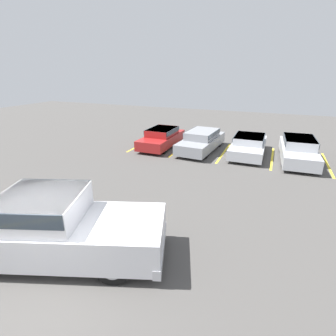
% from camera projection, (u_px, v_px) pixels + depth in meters
% --- Properties ---
extents(ground_plane, '(60.00, 60.00, 0.00)m').
position_uv_depth(ground_plane, '(50.00, 280.00, 6.34)').
color(ground_plane, '#4C4947').
extents(stall_stripe_a, '(0.12, 4.33, 0.01)m').
position_uv_depth(stall_stripe_a, '(143.00, 144.00, 18.10)').
color(stall_stripe_a, yellow).
rests_on(stall_stripe_a, ground_plane).
extents(stall_stripe_b, '(0.12, 4.33, 0.01)m').
position_uv_depth(stall_stripe_b, '(181.00, 148.00, 17.10)').
color(stall_stripe_b, yellow).
rests_on(stall_stripe_b, ground_plane).
extents(stall_stripe_c, '(0.12, 4.33, 0.01)m').
position_uv_depth(stall_stripe_c, '(224.00, 153.00, 16.10)').
color(stall_stripe_c, yellow).
rests_on(stall_stripe_c, ground_plane).
extents(stall_stripe_d, '(0.12, 4.33, 0.01)m').
position_uv_depth(stall_stripe_d, '(272.00, 158.00, 15.10)').
color(stall_stripe_d, yellow).
rests_on(stall_stripe_d, ground_plane).
extents(stall_stripe_e, '(0.12, 4.33, 0.01)m').
position_uv_depth(stall_stripe_e, '(327.00, 164.00, 14.11)').
color(stall_stripe_e, yellow).
rests_on(stall_stripe_e, ground_plane).
extents(pickup_truck, '(6.03, 3.84, 1.85)m').
position_uv_depth(pickup_truck, '(56.00, 227.00, 6.86)').
color(pickup_truck, silver).
rests_on(pickup_truck, ground_plane).
extents(parked_sedan_a, '(1.72, 4.31, 1.22)m').
position_uv_depth(parked_sedan_a, '(162.00, 137.00, 17.17)').
color(parked_sedan_a, maroon).
rests_on(parked_sedan_a, ground_plane).
extents(parked_sedan_b, '(2.07, 4.76, 1.25)m').
position_uv_depth(parked_sedan_b, '(202.00, 140.00, 16.37)').
color(parked_sedan_b, gray).
rests_on(parked_sedan_b, ground_plane).
extents(parked_sedan_c, '(1.86, 4.45, 1.14)m').
position_uv_depth(parked_sedan_c, '(249.00, 144.00, 15.60)').
color(parked_sedan_c, '#B7BABF').
rests_on(parked_sedan_c, ground_plane).
extents(parked_sedan_d, '(1.95, 4.88, 1.30)m').
position_uv_depth(parked_sedan_d, '(298.00, 149.00, 14.51)').
color(parked_sedan_d, '#B7BABF').
rests_on(parked_sedan_d, ground_plane).
extents(traffic_cone, '(0.48, 0.48, 0.56)m').
position_uv_depth(traffic_cone, '(11.00, 197.00, 9.89)').
color(traffic_cone, black).
rests_on(traffic_cone, ground_plane).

